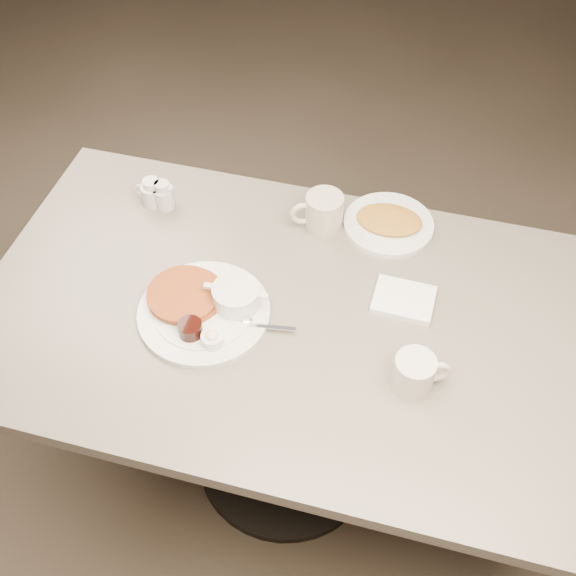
% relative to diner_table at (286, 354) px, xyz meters
% --- Properties ---
extents(room, '(7.04, 8.04, 2.84)m').
position_rel_diner_table_xyz_m(room, '(0.00, 0.00, 0.82)').
color(room, '#4C3F33').
rests_on(room, ground).
extents(diner_table, '(1.50, 0.90, 0.75)m').
position_rel_diner_table_xyz_m(diner_table, '(0.00, 0.00, 0.00)').
color(diner_table, slate).
rests_on(diner_table, ground).
extents(main_plate, '(0.39, 0.32, 0.07)m').
position_rel_diner_table_xyz_m(main_plate, '(-0.18, -0.04, 0.19)').
color(main_plate, silver).
rests_on(main_plate, diner_table).
extents(coffee_mug_near, '(0.14, 0.12, 0.09)m').
position_rel_diner_table_xyz_m(coffee_mug_near, '(0.32, -0.12, 0.22)').
color(coffee_mug_near, beige).
rests_on(coffee_mug_near, diner_table).
extents(napkin, '(0.15, 0.12, 0.02)m').
position_rel_diner_table_xyz_m(napkin, '(0.27, 0.11, 0.18)').
color(napkin, white).
rests_on(napkin, diner_table).
extents(coffee_mug_far, '(0.15, 0.13, 0.10)m').
position_rel_diner_table_xyz_m(coffee_mug_far, '(0.02, 0.31, 0.22)').
color(coffee_mug_far, beige).
rests_on(coffee_mug_far, diner_table).
extents(creamer_left, '(0.10, 0.08, 0.08)m').
position_rel_diner_table_xyz_m(creamer_left, '(-0.45, 0.28, 0.21)').
color(creamer_left, silver).
rests_on(creamer_left, diner_table).
extents(creamer_right, '(0.09, 0.07, 0.08)m').
position_rel_diner_table_xyz_m(creamer_right, '(-0.42, 0.28, 0.21)').
color(creamer_right, silver).
rests_on(creamer_right, diner_table).
extents(hash_plate, '(0.24, 0.24, 0.04)m').
position_rel_diner_table_xyz_m(hash_plate, '(0.19, 0.36, 0.18)').
color(hash_plate, silver).
rests_on(hash_plate, diner_table).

